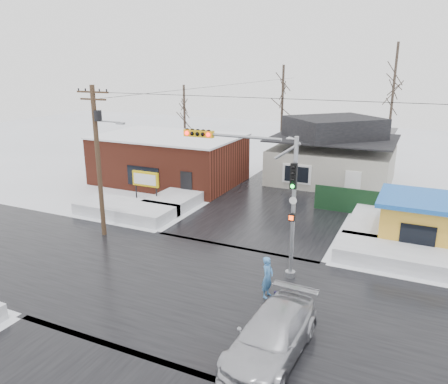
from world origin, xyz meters
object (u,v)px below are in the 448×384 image
at_px(kiosk, 419,221).
at_px(car, 272,336).
at_px(utility_pole, 99,153).
at_px(pedestrian, 268,277).
at_px(traffic_signal, 262,185).
at_px(marquee_sign, 146,180).

distance_m(kiosk, car, 13.83).
bearing_deg(utility_pole, pedestrian, -13.55).
bearing_deg(traffic_signal, utility_pole, 177.05).
xyz_separation_m(traffic_signal, pedestrian, (1.17, -2.25, -3.58)).
relative_size(utility_pole, pedestrian, 4.68).
distance_m(utility_pole, car, 15.25).
distance_m(marquee_sign, kiosk, 18.51).
xyz_separation_m(utility_pole, kiosk, (17.43, 6.49, -3.65)).
height_order(marquee_sign, pedestrian, marquee_sign).
relative_size(traffic_signal, car, 1.28).
bearing_deg(car, kiosk, 74.13).
bearing_deg(marquee_sign, car, -41.74).
bearing_deg(pedestrian, utility_pole, 83.32).
bearing_deg(car, utility_pole, 155.75).
relative_size(traffic_signal, utility_pole, 0.78).
xyz_separation_m(traffic_signal, kiosk, (7.07, 7.03, -3.08)).
bearing_deg(utility_pole, car, -26.85).
relative_size(traffic_signal, pedestrian, 3.64).
distance_m(pedestrian, car, 4.12).
bearing_deg(kiosk, traffic_signal, -135.16).
xyz_separation_m(marquee_sign, pedestrian, (12.60, -8.77, -0.96)).
height_order(kiosk, car, kiosk).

